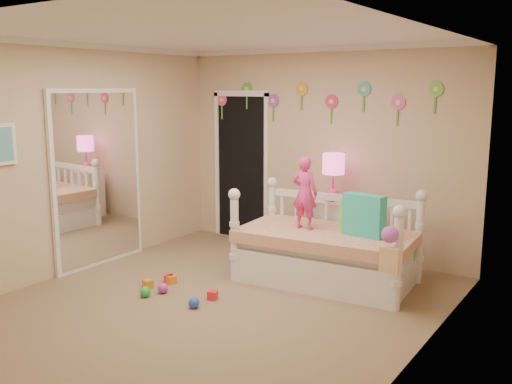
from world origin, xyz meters
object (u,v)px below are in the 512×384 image
Objects in this scene: daybed at (326,236)px; child at (305,193)px; nightstand at (332,231)px; table_lamp at (333,170)px.

daybed is 0.52m from child.
child is at bearing -174.49° from daybed.
table_lamp is (0.00, -0.00, 0.76)m from nightstand.
child reaches higher than table_lamp.
child is at bearing -85.63° from nightstand.
child reaches higher than daybed.
daybed is at bearing -171.63° from child.
daybed is 3.25× the size of table_lamp.
nightstand is 1.28× the size of table_lamp.
daybed is 2.38× the size of child.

